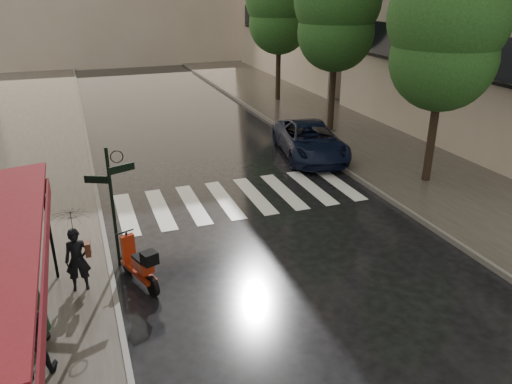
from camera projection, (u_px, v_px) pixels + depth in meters
ground at (195, 325)px, 10.35m from camera, size 120.00×120.00×0.00m
sidewalk_near at (7, 165)px, 19.28m from camera, size 6.00×60.00×0.12m
sidewalk_far at (344, 129)px, 23.96m from camera, size 5.50×60.00×0.12m
curb_near at (90, 156)px, 20.24m from camera, size 0.12×60.00×0.16m
curb_far at (290, 134)px, 23.06m from camera, size 0.12×60.00×0.16m
crosswalk at (240, 197)px, 16.48m from camera, size 7.85×3.20×0.01m
signpost at (112, 198)px, 11.85m from camera, size 1.17×0.29×3.10m
tree_near at (447, 25)px, 15.65m from camera, size 3.80×3.80×7.99m
tree_mid at (337, 7)px, 21.57m from camera, size 3.80×3.80×8.34m
tree_far at (279, 4)px, 27.74m from camera, size 3.80×3.80×8.16m
pedestrian_with_umbrella at (72, 227)px, 10.78m from camera, size 0.94×0.96×2.36m
pedestrian_terrace at (26, 334)px, 8.62m from camera, size 0.90×0.74×1.68m
scooter at (140, 265)px, 11.54m from camera, size 0.82×1.68×1.15m
parked_car at (310, 140)px, 20.14m from camera, size 3.10×5.23×1.36m
parasol_back at (30, 284)px, 9.30m from camera, size 0.44×0.44×2.34m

